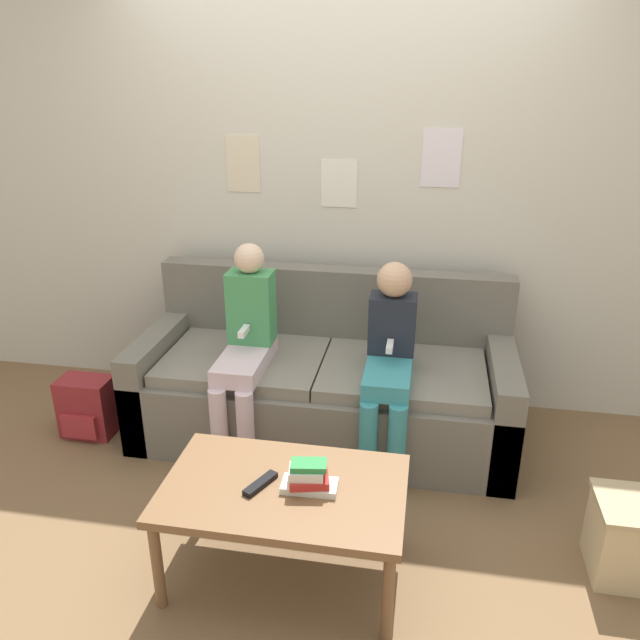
# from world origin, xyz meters

# --- Properties ---
(ground_plane) EXTENTS (10.00, 10.00, 0.00)m
(ground_plane) POSITION_xyz_m (0.00, 0.00, 0.00)
(ground_plane) COLOR brown
(wall_back) EXTENTS (8.00, 0.06, 2.60)m
(wall_back) POSITION_xyz_m (0.00, 1.06, 1.30)
(wall_back) COLOR beige
(wall_back) RESTS_ON ground_plane
(couch) EXTENTS (2.06, 0.85, 0.88)m
(couch) POSITION_xyz_m (0.00, 0.55, 0.29)
(couch) COLOR #6B665B
(couch) RESTS_ON ground_plane
(coffee_table) EXTENTS (0.96, 0.60, 0.43)m
(coffee_table) POSITION_xyz_m (0.03, -0.57, 0.39)
(coffee_table) COLOR brown
(coffee_table) RESTS_ON ground_plane
(person_left) EXTENTS (0.24, 0.58, 1.12)m
(person_left) POSITION_xyz_m (-0.39, 0.34, 0.62)
(person_left) COLOR silver
(person_left) RESTS_ON ground_plane
(person_right) EXTENTS (0.24, 0.58, 1.06)m
(person_right) POSITION_xyz_m (0.37, 0.34, 0.60)
(person_right) COLOR teal
(person_right) RESTS_ON ground_plane
(tv_remote) EXTENTS (0.11, 0.17, 0.02)m
(tv_remote) POSITION_xyz_m (-0.06, -0.59, 0.45)
(tv_remote) COLOR black
(tv_remote) RESTS_ON coffee_table
(book_stack) EXTENTS (0.22, 0.15, 0.12)m
(book_stack) POSITION_xyz_m (0.13, -0.57, 0.49)
(book_stack) COLOR silver
(book_stack) RESTS_ON coffee_table
(backpack) EXTENTS (0.29, 0.22, 0.34)m
(backpack) POSITION_xyz_m (-1.32, 0.27, 0.17)
(backpack) COLOR maroon
(backpack) RESTS_ON ground_plane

